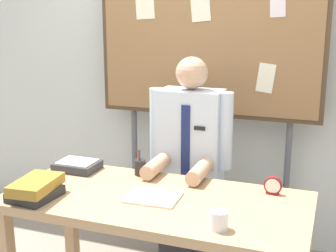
{
  "coord_description": "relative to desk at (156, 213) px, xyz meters",
  "views": [
    {
      "loc": [
        0.86,
        -2.13,
        1.69
      ],
      "look_at": [
        0.0,
        0.18,
        1.09
      ],
      "focal_mm": 49.32,
      "sensor_mm": 36.0,
      "label": 1
    }
  ],
  "objects": [
    {
      "name": "back_wall",
      "position": [
        0.0,
        1.16,
        0.7
      ],
      "size": [
        6.4,
        0.08,
        2.7
      ],
      "primitive_type": "cube",
      "color": "silver",
      "rests_on": "ground_plane"
    },
    {
      "name": "desk",
      "position": [
        0.0,
        0.0,
        0.0
      ],
      "size": [
        1.62,
        0.76,
        0.74
      ],
      "color": "tan",
      "rests_on": "ground_plane"
    },
    {
      "name": "person",
      "position": [
        0.0,
        0.6,
        0.02
      ],
      "size": [
        0.55,
        0.56,
        1.43
      ],
      "color": "#2D2D33",
      "rests_on": "ground_plane"
    },
    {
      "name": "bulletin_board",
      "position": [
        0.0,
        0.96,
        0.85
      ],
      "size": [
        1.58,
        0.09,
        2.06
      ],
      "color": "#4C3823",
      "rests_on": "ground_plane"
    },
    {
      "name": "book_stack",
      "position": [
        -0.59,
        -0.23,
        0.14
      ],
      "size": [
        0.23,
        0.32,
        0.11
      ],
      "color": "#262626",
      "rests_on": "desk"
    },
    {
      "name": "open_notebook",
      "position": [
        -0.01,
        -0.02,
        0.1
      ],
      "size": [
        0.29,
        0.23,
        0.01
      ],
      "primitive_type": "cube",
      "rotation": [
        0.0,
        0.0,
        0.04
      ],
      "color": "#F4EFCC",
      "rests_on": "desk"
    },
    {
      "name": "desk_clock",
      "position": [
        0.58,
        0.26,
        0.13
      ],
      "size": [
        0.1,
        0.04,
        0.1
      ],
      "color": "maroon",
      "rests_on": "desk"
    },
    {
      "name": "coffee_mug",
      "position": [
        0.41,
        -0.25,
        0.14
      ],
      "size": [
        0.09,
        0.09,
        0.09
      ],
      "primitive_type": "cylinder",
      "color": "white",
      "rests_on": "desk"
    },
    {
      "name": "pen_holder",
      "position": [
        -0.22,
        0.29,
        0.14
      ],
      "size": [
        0.07,
        0.07,
        0.16
      ],
      "color": "#262626",
      "rests_on": "desk"
    },
    {
      "name": "paper_tray",
      "position": [
        -0.63,
        0.24,
        0.12
      ],
      "size": [
        0.26,
        0.2,
        0.06
      ],
      "color": "#333338",
      "rests_on": "desk"
    }
  ]
}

